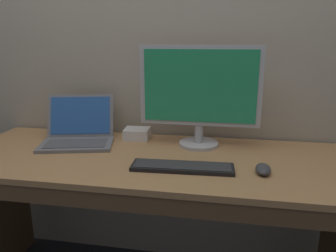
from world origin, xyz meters
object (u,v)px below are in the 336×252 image
(external_monitor, at_px, (200,93))
(computer_mouse, at_px, (263,169))
(wired_keyboard, at_px, (182,167))
(external_drive_box, at_px, (137,134))
(laptop_space_gray, at_px, (78,135))

(external_monitor, relative_size, computer_mouse, 5.57)
(wired_keyboard, distance_m, external_drive_box, 0.46)
(laptop_space_gray, bearing_deg, wired_keyboard, -23.04)
(laptop_space_gray, xyz_separation_m, wired_keyboard, (0.55, -0.23, -0.03))
(laptop_space_gray, height_order, external_drive_box, laptop_space_gray)
(computer_mouse, bearing_deg, external_monitor, 135.89)
(wired_keyboard, distance_m, computer_mouse, 0.31)
(wired_keyboard, bearing_deg, external_drive_box, 128.51)
(computer_mouse, xyz_separation_m, external_drive_box, (-0.60, 0.35, 0.01))
(external_monitor, height_order, external_drive_box, external_monitor)
(laptop_space_gray, relative_size, computer_mouse, 3.95)
(laptop_space_gray, distance_m, external_drive_box, 0.29)
(laptop_space_gray, relative_size, external_monitor, 0.71)
(wired_keyboard, relative_size, computer_mouse, 4.09)
(laptop_space_gray, height_order, wired_keyboard, laptop_space_gray)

